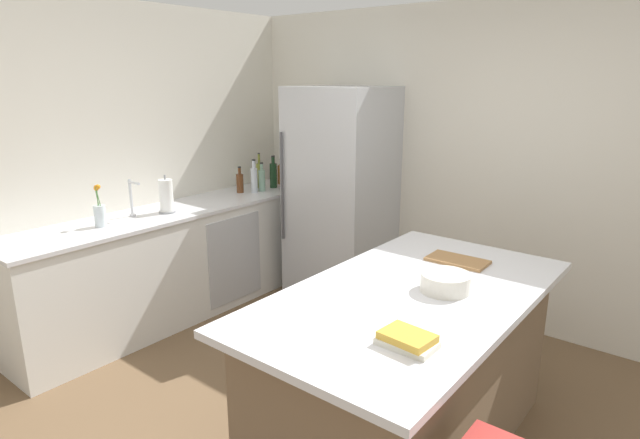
# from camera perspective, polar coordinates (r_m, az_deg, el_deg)

# --- Properties ---
(wall_rear) EXTENTS (6.00, 0.10, 2.60)m
(wall_rear) POSITION_cam_1_polar(r_m,az_deg,el_deg) (4.50, 18.31, 5.40)
(wall_rear) COLOR silver
(wall_rear) RESTS_ON ground_plane
(wall_left) EXTENTS (0.10, 6.00, 2.60)m
(wall_left) POSITION_cam_1_polar(r_m,az_deg,el_deg) (4.48, -25.34, 4.66)
(wall_left) COLOR silver
(wall_left) RESTS_ON ground_plane
(counter_run_left) EXTENTS (0.64, 2.91, 0.94)m
(counter_run_left) POSITION_cam_1_polar(r_m,az_deg,el_deg) (4.71, -15.01, -4.37)
(counter_run_left) COLOR silver
(counter_run_left) RESTS_ON ground_plane
(kitchen_island) EXTENTS (1.08, 1.96, 0.94)m
(kitchen_island) POSITION_cam_1_polar(r_m,az_deg,el_deg) (3.00, 9.50, -15.88)
(kitchen_island) COLOR #7A6047
(kitchen_island) RESTS_ON ground_plane
(refrigerator) EXTENTS (0.82, 0.77, 1.93)m
(refrigerator) POSITION_cam_1_polar(r_m,az_deg,el_deg) (4.78, 2.29, 2.63)
(refrigerator) COLOR #B7BABF
(refrigerator) RESTS_ON ground_plane
(sink_faucet) EXTENTS (0.15, 0.05, 0.30)m
(sink_faucet) POSITION_cam_1_polar(r_m,az_deg,el_deg) (4.39, -19.78, 2.28)
(sink_faucet) COLOR silver
(sink_faucet) RESTS_ON counter_run_left
(flower_vase) EXTENTS (0.09, 0.09, 0.32)m
(flower_vase) POSITION_cam_1_polar(r_m,az_deg,el_deg) (4.20, -22.85, 0.67)
(flower_vase) COLOR silver
(flower_vase) RESTS_ON counter_run_left
(paper_towel_roll) EXTENTS (0.14, 0.14, 0.31)m
(paper_towel_roll) POSITION_cam_1_polar(r_m,az_deg,el_deg) (4.45, -16.38, 2.42)
(paper_towel_roll) COLOR gray
(paper_towel_roll) RESTS_ON counter_run_left
(whiskey_bottle) EXTENTS (0.08, 0.08, 0.26)m
(whiskey_bottle) POSITION_cam_1_polar(r_m,az_deg,el_deg) (5.43, -4.23, 4.95)
(whiskey_bottle) COLOR brown
(whiskey_bottle) RESTS_ON counter_run_left
(vinegar_bottle) EXTENTS (0.05, 0.05, 0.31)m
(vinegar_bottle) POSITION_cam_1_polar(r_m,az_deg,el_deg) (5.30, -4.15, 4.94)
(vinegar_bottle) COLOR #994C23
(vinegar_bottle) RESTS_ON counter_run_left
(wine_bottle) EXTENTS (0.07, 0.07, 0.32)m
(wine_bottle) POSITION_cam_1_polar(r_m,az_deg,el_deg) (5.25, -5.10, 4.91)
(wine_bottle) COLOR #19381E
(wine_bottle) RESTS_ON counter_run_left
(olive_oil_bottle) EXTENTS (0.06, 0.06, 0.35)m
(olive_oil_bottle) POSITION_cam_1_polar(r_m,az_deg,el_deg) (5.26, -6.61, 4.88)
(olive_oil_bottle) COLOR olive
(olive_oil_bottle) RESTS_ON counter_run_left
(gin_bottle) EXTENTS (0.06, 0.06, 0.28)m
(gin_bottle) POSITION_cam_1_polar(r_m,az_deg,el_deg) (5.11, -6.35, 4.35)
(gin_bottle) COLOR #8CB79E
(gin_bottle) RESTS_ON counter_run_left
(soda_bottle) EXTENTS (0.06, 0.06, 0.32)m
(soda_bottle) POSITION_cam_1_polar(r_m,az_deg,el_deg) (5.05, -7.17, 4.39)
(soda_bottle) COLOR silver
(soda_bottle) RESTS_ON counter_run_left
(syrup_bottle) EXTENTS (0.07, 0.07, 0.25)m
(syrup_bottle) POSITION_cam_1_polar(r_m,az_deg,el_deg) (5.07, -8.71, 4.00)
(syrup_bottle) COLOR #5B3319
(syrup_bottle) RESTS_ON counter_run_left
(cookbook_stack) EXTENTS (0.24, 0.17, 0.06)m
(cookbook_stack) POSITION_cam_1_polar(r_m,az_deg,el_deg) (2.25, 9.46, -12.79)
(cookbook_stack) COLOR silver
(cookbook_stack) RESTS_ON kitchen_island
(mixing_bowl) EXTENTS (0.26, 0.26, 0.10)m
(mixing_bowl) POSITION_cam_1_polar(r_m,az_deg,el_deg) (2.81, 13.48, -6.67)
(mixing_bowl) COLOR silver
(mixing_bowl) RESTS_ON kitchen_island
(cutting_board) EXTENTS (0.36, 0.21, 0.02)m
(cutting_board) POSITION_cam_1_polar(r_m,az_deg,el_deg) (3.27, 14.73, -4.33)
(cutting_board) COLOR #9E7042
(cutting_board) RESTS_ON kitchen_island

